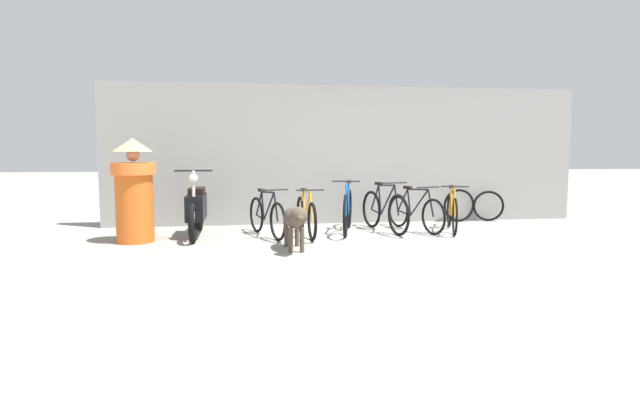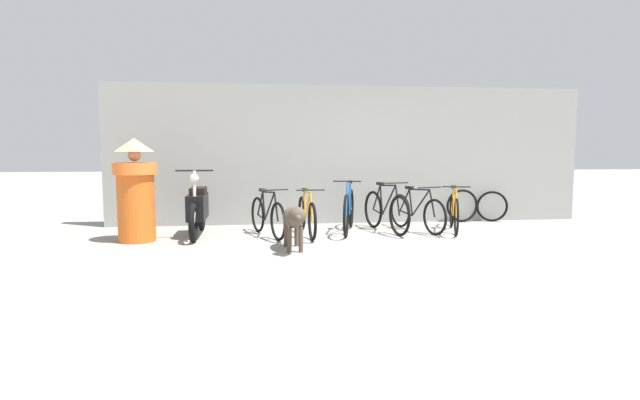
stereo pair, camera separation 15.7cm
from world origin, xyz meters
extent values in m
plane|color=gray|center=(0.00, 0.00, 0.00)|extent=(60.00, 60.00, 0.00)
cube|color=gray|center=(0.00, 2.99, 1.32)|extent=(9.24, 0.20, 2.64)
torus|color=black|center=(-1.50, 1.11, 0.31)|extent=(0.24, 0.59, 0.61)
torus|color=black|center=(-1.81, 2.02, 0.31)|extent=(0.24, 0.59, 0.61)
cylinder|color=black|center=(-1.62, 1.46, 0.50)|extent=(0.18, 0.46, 0.51)
cylinder|color=black|center=(-1.71, 1.72, 0.49)|extent=(0.07, 0.13, 0.46)
cylinder|color=black|center=(-1.64, 1.51, 0.73)|extent=(0.21, 0.53, 0.06)
cylinder|color=black|center=(-1.75, 1.85, 0.28)|extent=(0.14, 0.35, 0.07)
cylinder|color=black|center=(-1.77, 1.89, 0.51)|extent=(0.12, 0.28, 0.43)
cylinder|color=black|center=(-1.52, 1.18, 0.53)|extent=(0.08, 0.17, 0.45)
cube|color=black|center=(-1.73, 1.77, 0.75)|extent=(0.12, 0.19, 0.05)
cylinder|color=black|center=(-1.55, 1.25, 0.79)|extent=(0.44, 0.17, 0.02)
torus|color=black|center=(-0.97, 1.05, 0.30)|extent=(0.09, 0.61, 0.61)
torus|color=black|center=(-1.04, 2.11, 0.30)|extent=(0.09, 0.61, 0.61)
cylinder|color=orange|center=(-1.00, 1.46, 0.50)|extent=(0.06, 0.52, 0.51)
cylinder|color=orange|center=(-1.02, 1.76, 0.48)|extent=(0.04, 0.14, 0.46)
cylinder|color=orange|center=(-1.00, 1.51, 0.73)|extent=(0.07, 0.61, 0.06)
cylinder|color=orange|center=(-1.03, 1.91, 0.28)|extent=(0.05, 0.40, 0.07)
cylinder|color=orange|center=(-1.03, 1.96, 0.51)|extent=(0.05, 0.32, 0.43)
cylinder|color=orange|center=(-0.98, 1.13, 0.52)|extent=(0.04, 0.19, 0.45)
cube|color=black|center=(-1.02, 1.82, 0.74)|extent=(0.08, 0.18, 0.05)
cylinder|color=black|center=(-0.98, 1.21, 0.78)|extent=(0.46, 0.05, 0.02)
torus|color=black|center=(-0.40, 1.27, 0.35)|extent=(0.23, 0.69, 0.70)
torus|color=black|center=(-0.11, 2.33, 0.35)|extent=(0.23, 0.69, 0.70)
cylinder|color=#1959A5|center=(-0.29, 1.69, 0.58)|extent=(0.17, 0.53, 0.58)
cylinder|color=#1959A5|center=(-0.21, 1.99, 0.56)|extent=(0.06, 0.14, 0.53)
cylinder|color=#1959A5|center=(-0.27, 1.74, 0.85)|extent=(0.19, 0.62, 0.06)
cylinder|color=#1959A5|center=(-0.17, 2.14, 0.33)|extent=(0.13, 0.41, 0.08)
cylinder|color=#1959A5|center=(-0.15, 2.19, 0.59)|extent=(0.11, 0.32, 0.49)
cylinder|color=#1959A5|center=(-0.38, 1.35, 0.61)|extent=(0.08, 0.19, 0.52)
cube|color=black|center=(-0.19, 2.04, 0.86)|extent=(0.11, 0.19, 0.05)
cylinder|color=black|center=(-0.36, 1.43, 0.90)|extent=(0.45, 0.14, 0.02)
torus|color=black|center=(0.50, 1.30, 0.34)|extent=(0.20, 0.67, 0.68)
torus|color=black|center=(0.28, 2.25, 0.34)|extent=(0.20, 0.67, 0.68)
cylinder|color=black|center=(0.41, 1.67, 0.56)|extent=(0.14, 0.48, 0.56)
cylinder|color=black|center=(0.35, 1.94, 0.54)|extent=(0.06, 0.13, 0.51)
cylinder|color=black|center=(0.40, 1.72, 0.81)|extent=(0.15, 0.55, 0.06)
cylinder|color=black|center=(0.32, 2.07, 0.31)|extent=(0.11, 0.37, 0.08)
cylinder|color=black|center=(0.31, 2.12, 0.57)|extent=(0.09, 0.29, 0.47)
cylinder|color=black|center=(0.48, 1.37, 0.58)|extent=(0.07, 0.17, 0.50)
cube|color=black|center=(0.34, 1.99, 0.83)|extent=(0.11, 0.19, 0.05)
cylinder|color=black|center=(0.46, 1.44, 0.87)|extent=(0.45, 0.13, 0.02)
torus|color=black|center=(1.10, 1.30, 0.31)|extent=(0.23, 0.60, 0.61)
torus|color=black|center=(0.79, 2.26, 0.31)|extent=(0.23, 0.60, 0.61)
cylinder|color=black|center=(0.98, 1.67, 0.50)|extent=(0.18, 0.49, 0.51)
cylinder|color=black|center=(0.89, 1.95, 0.49)|extent=(0.07, 0.13, 0.46)
cylinder|color=black|center=(0.96, 1.72, 0.73)|extent=(0.20, 0.56, 0.06)
cylinder|color=black|center=(0.85, 2.08, 0.28)|extent=(0.14, 0.37, 0.07)
cylinder|color=black|center=(0.83, 2.13, 0.51)|extent=(0.12, 0.30, 0.43)
cylinder|color=black|center=(1.07, 1.37, 0.53)|extent=(0.08, 0.18, 0.45)
cube|color=black|center=(0.87, 1.99, 0.75)|extent=(0.12, 0.19, 0.05)
cylinder|color=black|center=(1.05, 1.44, 0.79)|extent=(0.45, 0.16, 0.02)
torus|color=black|center=(1.43, 1.20, 0.31)|extent=(0.22, 0.61, 0.62)
torus|color=black|center=(1.74, 2.16, 0.31)|extent=(0.22, 0.61, 0.62)
cylinder|color=orange|center=(1.55, 1.58, 0.51)|extent=(0.18, 0.48, 0.52)
cylinder|color=orange|center=(1.64, 1.85, 0.50)|extent=(0.07, 0.13, 0.47)
cylinder|color=orange|center=(1.57, 1.62, 0.75)|extent=(0.20, 0.56, 0.06)
cylinder|color=orange|center=(1.68, 1.98, 0.29)|extent=(0.14, 0.37, 0.07)
cylinder|color=orange|center=(1.70, 2.03, 0.52)|extent=(0.12, 0.29, 0.44)
cylinder|color=orange|center=(1.45, 1.28, 0.54)|extent=(0.08, 0.18, 0.46)
cube|color=black|center=(1.65, 1.90, 0.76)|extent=(0.12, 0.19, 0.05)
cylinder|color=black|center=(1.48, 1.35, 0.80)|extent=(0.45, 0.16, 0.02)
torus|color=black|center=(-2.79, 1.13, 0.30)|extent=(0.10, 0.61, 0.61)
torus|color=black|center=(-2.80, 2.35, 0.30)|extent=(0.10, 0.61, 0.61)
cube|color=black|center=(-2.79, 1.74, 0.49)|extent=(0.29, 0.90, 0.41)
cube|color=black|center=(-2.80, 1.90, 0.74)|extent=(0.24, 0.58, 0.10)
cylinder|color=silver|center=(-2.79, 1.35, 0.79)|extent=(0.05, 0.14, 0.61)
cylinder|color=silver|center=(-2.79, 1.22, 0.40)|extent=(0.04, 0.21, 0.21)
cylinder|color=black|center=(-2.79, 1.40, 1.09)|extent=(0.58, 0.03, 0.03)
sphere|color=silver|center=(-2.79, 1.37, 0.97)|extent=(0.14, 0.14, 0.14)
ellipsoid|color=#4C3F33|center=(-1.32, 0.40, 0.46)|extent=(0.33, 0.75, 0.29)
cylinder|color=#4C3F33|center=(-1.22, 0.17, 0.17)|extent=(0.07, 0.07, 0.35)
cylinder|color=#4C3F33|center=(-1.38, 0.16, 0.17)|extent=(0.07, 0.07, 0.35)
cylinder|color=#4C3F33|center=(-1.25, 0.63, 0.17)|extent=(0.07, 0.07, 0.35)
cylinder|color=#4C3F33|center=(-1.41, 0.62, 0.17)|extent=(0.07, 0.07, 0.35)
sphere|color=#4C3F33|center=(-1.29, -0.04, 0.54)|extent=(0.26, 0.26, 0.24)
ellipsoid|color=#4C3F33|center=(-1.29, -0.14, 0.52)|extent=(0.10, 0.14, 0.09)
cylinder|color=#4C3F33|center=(-1.34, 0.90, 0.43)|extent=(0.06, 0.32, 0.16)
cylinder|color=orange|center=(-3.67, 1.34, 0.61)|extent=(0.78, 0.78, 1.22)
cylinder|color=orange|center=(-3.67, 1.34, 1.13)|extent=(0.93, 0.93, 0.18)
sphere|color=tan|center=(-3.67, 1.34, 1.33)|extent=(0.27, 0.27, 0.19)
cone|color=tan|center=(-3.67, 1.34, 1.49)|extent=(0.83, 0.83, 0.20)
torus|color=black|center=(2.18, 2.75, 0.33)|extent=(0.65, 0.07, 0.65)
torus|color=black|center=(2.81, 2.75, 0.31)|extent=(0.60, 0.21, 0.61)
camera|label=1|loc=(-1.96, -6.57, 1.38)|focal=28.00mm
camera|label=2|loc=(-1.80, -6.59, 1.38)|focal=28.00mm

